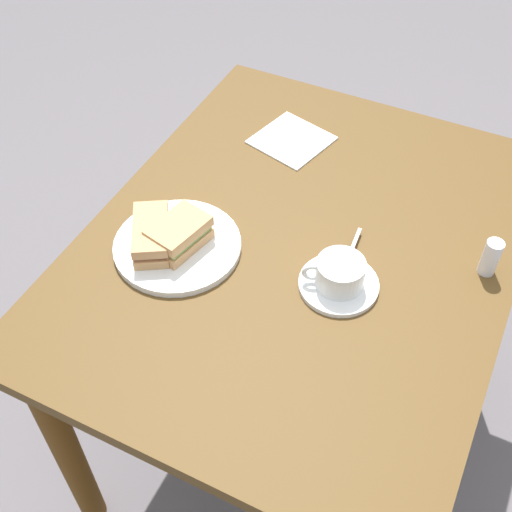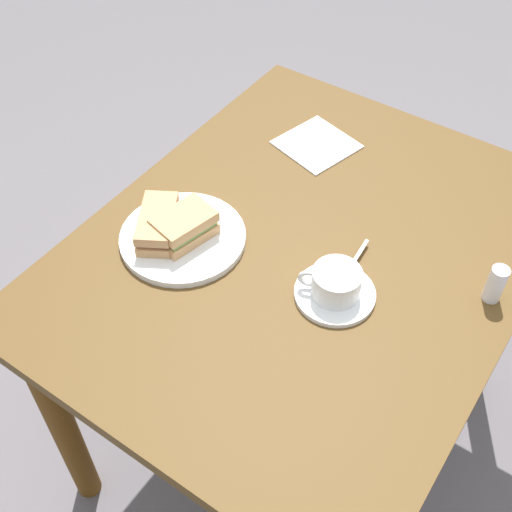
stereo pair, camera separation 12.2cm
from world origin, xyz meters
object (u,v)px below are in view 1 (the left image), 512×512
(sandwich_front, at_px, (179,234))
(coffee_cup, at_px, (339,272))
(napkin, at_px, (292,140))
(sandwich_back, at_px, (151,235))
(dining_table, at_px, (298,279))
(coffee_saucer, at_px, (339,284))
(sandwich_plate, at_px, (177,246))
(salt_shaker, at_px, (491,257))
(spoon, at_px, (351,252))

(sandwich_front, relative_size, coffee_cup, 1.16)
(coffee_cup, height_order, napkin, coffee_cup)
(sandwich_back, bearing_deg, sandwich_front, -65.06)
(dining_table, xyz_separation_m, coffee_saucer, (-0.07, -0.11, 0.12))
(sandwich_plate, height_order, napkin, sandwich_plate)
(dining_table, height_order, sandwich_plate, sandwich_plate)
(dining_table, distance_m, salt_shaker, 0.38)
(coffee_saucer, bearing_deg, coffee_cup, 113.61)
(sandwich_back, relative_size, napkin, 0.98)
(sandwich_plate, bearing_deg, coffee_cup, -81.45)
(coffee_cup, xyz_separation_m, salt_shaker, (0.15, -0.23, -0.00))
(spoon, bearing_deg, sandwich_plate, 112.51)
(dining_table, xyz_separation_m, napkin, (0.28, 0.14, 0.12))
(napkin, distance_m, salt_shaker, 0.52)
(coffee_cup, relative_size, spoon, 1.11)
(coffee_saucer, distance_m, coffee_cup, 0.03)
(napkin, bearing_deg, dining_table, -152.58)
(coffee_cup, bearing_deg, coffee_saucer, -66.39)
(dining_table, bearing_deg, coffee_saucer, -124.80)
(dining_table, relative_size, napkin, 6.73)
(sandwich_front, relative_size, coffee_saucer, 0.87)
(sandwich_plate, distance_m, napkin, 0.40)
(coffee_saucer, bearing_deg, spoon, 4.86)
(coffee_cup, height_order, spoon, coffee_cup)
(sandwich_back, relative_size, spoon, 1.49)
(coffee_cup, xyz_separation_m, napkin, (0.35, 0.25, -0.04))
(coffee_cup, bearing_deg, salt_shaker, -56.47)
(spoon, bearing_deg, napkin, 41.75)
(spoon, bearing_deg, coffee_cup, -176.11)
(dining_table, xyz_separation_m, coffee_cup, (-0.07, -0.10, 0.15))
(coffee_saucer, height_order, napkin, coffee_saucer)
(sandwich_front, bearing_deg, dining_table, -59.06)
(sandwich_back, xyz_separation_m, coffee_saucer, (0.07, -0.35, -0.03))
(dining_table, bearing_deg, sandwich_front, 120.94)
(dining_table, relative_size, coffee_cup, 9.24)
(sandwich_front, relative_size, spoon, 1.28)
(sandwich_back, distance_m, coffee_saucer, 0.36)
(sandwich_back, bearing_deg, dining_table, -60.17)
(napkin, bearing_deg, salt_shaker, -112.24)
(sandwich_plate, relative_size, coffee_cup, 2.24)
(sandwich_back, relative_size, coffee_saucer, 1.01)
(coffee_cup, bearing_deg, sandwich_front, 98.54)
(sandwich_back, height_order, coffee_saucer, sandwich_back)
(sandwich_front, distance_m, napkin, 0.40)
(sandwich_front, xyz_separation_m, spoon, (0.13, -0.30, -0.03))
(sandwich_plate, height_order, coffee_saucer, sandwich_plate)
(sandwich_back, bearing_deg, spoon, -66.90)
(salt_shaker, bearing_deg, coffee_cup, 123.53)
(dining_table, distance_m, sandwich_plate, 0.27)
(sandwich_front, distance_m, spoon, 0.32)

